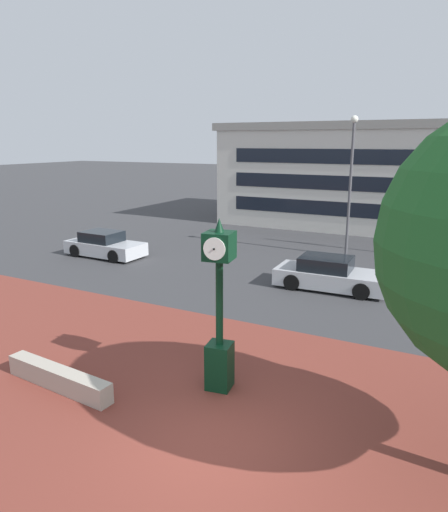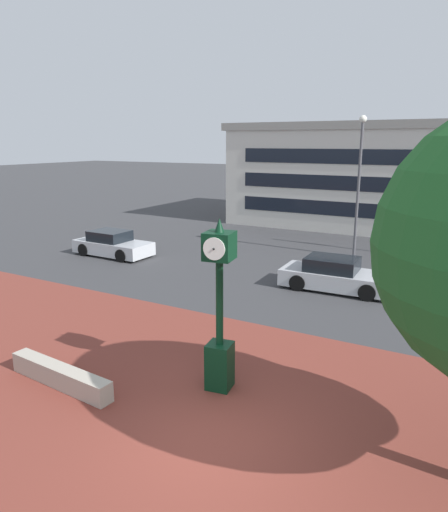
% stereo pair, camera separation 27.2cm
% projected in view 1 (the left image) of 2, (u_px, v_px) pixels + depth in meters
% --- Properties ---
extents(ground_plane, '(200.00, 200.00, 0.00)m').
position_uv_depth(ground_plane, '(216.00, 445.00, 8.96)').
color(ground_plane, '#38383A').
extents(plaza_brick_paving, '(44.00, 9.97, 0.01)m').
position_uv_depth(plaza_brick_paving, '(238.00, 419.00, 9.80)').
color(plaza_brick_paving, brown).
rests_on(plaza_brick_paving, ground).
extents(planter_wall, '(3.22, 0.64, 0.50)m').
position_uv_depth(planter_wall, '(59.00, 378.00, 10.99)').
color(planter_wall, '#ADA393').
rests_on(planter_wall, ground).
extents(street_clock, '(0.71, 0.75, 4.09)m').
position_uv_depth(street_clock, '(219.00, 314.00, 10.63)').
color(street_clock, black).
rests_on(street_clock, ground).
extents(car_street_near, '(4.12, 1.90, 1.28)m').
position_uv_depth(car_street_near, '(105.00, 245.00, 23.58)').
color(car_street_near, '#B7BABF').
rests_on(car_street_near, ground).
extents(car_street_far, '(4.35, 2.00, 1.28)m').
position_uv_depth(car_street_far, '(329.00, 275.00, 18.39)').
color(car_street_far, '#B7BABF').
rests_on(car_street_far, ground).
extents(street_lamp_post, '(0.36, 0.36, 6.92)m').
position_uv_depth(street_lamp_post, '(351.00, 173.00, 22.77)').
color(street_lamp_post, '#4C4C51').
rests_on(street_lamp_post, ground).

